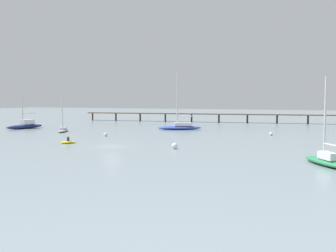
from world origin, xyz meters
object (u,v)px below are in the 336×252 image
dinghy_yellow (68,142)px  mooring_buoy_inner (175,146)px  sailboat_gray (63,129)px  sailboat_navy (25,125)px  mooring_buoy_outer (271,134)px  sailboat_green (326,159)px  mooring_buoy_mid (105,135)px  pier (281,112)px  sailboat_blue (180,126)px

dinghy_yellow → mooring_buoy_inner: dinghy_yellow is taller
sailboat_gray → sailboat_navy: sailboat_navy is taller
sailboat_navy → mooring_buoy_outer: (53.58, 5.28, -0.59)m
sailboat_navy → mooring_buoy_inner: bearing=-22.7°
sailboat_gray → sailboat_green: (49.39, -20.90, 0.11)m
dinghy_yellow → mooring_buoy_mid: 11.03m
pier → sailboat_blue: 35.61m
mooring_buoy_mid → pier: bearing=62.9°
dinghy_yellow → mooring_buoy_mid: dinghy_yellow is taller
sailboat_gray → mooring_buoy_inner: (30.85, -15.27, -0.12)m
sailboat_blue → sailboat_green: bearing=-50.4°
pier → sailboat_navy: bearing=-141.2°
pier → sailboat_blue: bearing=-120.8°
sailboat_green → mooring_buoy_mid: size_ratio=13.24×
sailboat_gray → dinghy_yellow: bearing=-49.0°
sailboat_gray → mooring_buoy_inner: sailboat_gray is taller
sailboat_green → mooring_buoy_inner: size_ratio=11.13×
sailboat_navy → mooring_buoy_mid: bearing=-16.7°
sailboat_gray → mooring_buoy_outer: sailboat_gray is taller
sailboat_blue → mooring_buoy_inner: sailboat_blue is taller
pier → sailboat_gray: bearing=-130.9°
pier → dinghy_yellow: (-24.85, -60.43, -3.05)m
sailboat_navy → mooring_buoy_outer: bearing=5.6°
mooring_buoy_outer → pier: bearing=93.0°
pier → sailboat_green: (10.76, -65.48, -2.64)m
sailboat_green → mooring_buoy_outer: (-8.88, 29.25, -0.32)m
sailboat_gray → mooring_buoy_inner: size_ratio=10.69×
pier → sailboat_gray: size_ratio=9.68×
sailboat_green → sailboat_blue: size_ratio=0.71×
sailboat_navy → mooring_buoy_inner: sailboat_navy is taller
sailboat_navy → pier: bearing=38.8°
pier → sailboat_blue: sailboat_blue is taller
pier → mooring_buoy_outer: pier is taller
sailboat_blue → mooring_buoy_inner: bearing=-70.4°
mooring_buoy_inner → mooring_buoy_outer: bearing=67.7°
pier → mooring_buoy_outer: size_ratio=131.18×
dinghy_yellow → mooring_buoy_outer: dinghy_yellow is taller
sailboat_green → dinghy_yellow: bearing=171.9°
pier → mooring_buoy_inner: pier is taller
pier → mooring_buoy_mid: bearing=-117.1°
sailboat_blue → dinghy_yellow: 30.66m
sailboat_blue → mooring_buoy_outer: bearing=-15.9°
sailboat_navy → sailboat_blue: bearing=18.2°
mooring_buoy_inner → dinghy_yellow: bearing=-178.1°
sailboat_gray → sailboat_navy: 13.42m
dinghy_yellow → mooring_buoy_mid: bearing=92.4°
mooring_buoy_outer → mooring_buoy_mid: bearing=-154.2°
sailboat_navy → dinghy_yellow: sailboat_navy is taller
pier → dinghy_yellow: 65.41m
sailboat_gray → dinghy_yellow: sailboat_gray is taller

